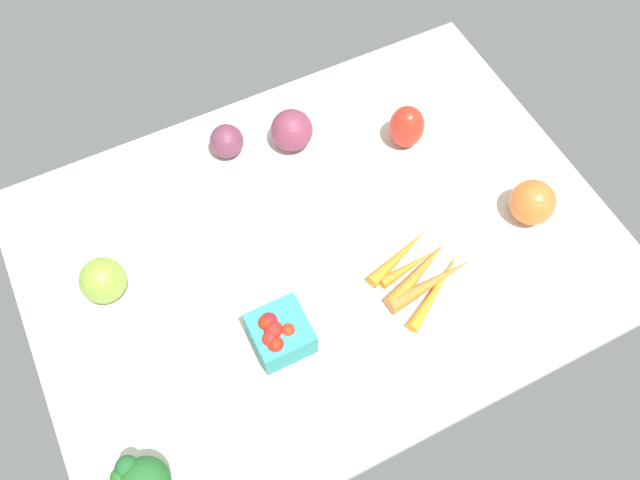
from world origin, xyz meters
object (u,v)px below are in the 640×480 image
(red_onion_center, at_px, (292,130))
(red_onion_near_basket, at_px, (227,141))
(heirloom_tomato_green, at_px, (103,280))
(carrot_bunch, at_px, (421,275))
(bell_pepper_red, at_px, (407,127))
(berry_basket, at_px, (279,333))
(heirloom_tomato_orange, at_px, (532,202))

(red_onion_center, height_order, red_onion_near_basket, red_onion_center)
(red_onion_center, relative_size, heirloom_tomato_green, 1.03)
(carrot_bunch, bearing_deg, bell_pepper_red, 65.27)
(red_onion_near_basket, xyz_separation_m, berry_basket, (-0.08, -0.40, 0.00))
(heirloom_tomato_orange, height_order, bell_pepper_red, bell_pepper_red)
(red_onion_near_basket, bearing_deg, heirloom_tomato_orange, -41.00)
(heirloom_tomato_orange, relative_size, red_onion_near_basket, 1.27)
(carrot_bunch, relative_size, red_onion_near_basket, 2.80)
(red_onion_center, xyz_separation_m, heirloom_tomato_green, (-0.42, -0.15, -0.00))
(heirloom_tomato_orange, xyz_separation_m, berry_basket, (-0.52, -0.02, -0.01))
(carrot_bunch, height_order, berry_basket, berry_basket)
(carrot_bunch, relative_size, heirloom_tomato_orange, 2.20)
(heirloom_tomato_orange, xyz_separation_m, red_onion_near_basket, (-0.44, 0.38, -0.01))
(carrot_bunch, distance_m, heirloom_tomato_green, 0.55)
(red_onion_center, relative_size, berry_basket, 0.89)
(berry_basket, bearing_deg, heirloom_tomato_orange, 2.38)
(heirloom_tomato_orange, relative_size, berry_basket, 0.90)
(red_onion_center, distance_m, bell_pepper_red, 0.22)
(red_onion_near_basket, height_order, bell_pepper_red, bell_pepper_red)
(bell_pepper_red, bearing_deg, berry_basket, -145.70)
(carrot_bunch, relative_size, red_onion_center, 2.23)
(berry_basket, distance_m, bell_pepper_red, 0.48)
(red_onion_near_basket, bearing_deg, bell_pepper_red, -22.45)
(carrot_bunch, relative_size, berry_basket, 1.99)
(red_onion_center, bearing_deg, heirloom_tomato_orange, -47.20)
(carrot_bunch, height_order, bell_pepper_red, bell_pepper_red)
(heirloom_tomato_green, bearing_deg, carrot_bunch, -24.00)
(heirloom_tomato_orange, bearing_deg, red_onion_near_basket, 139.00)
(carrot_bunch, relative_size, bell_pepper_red, 1.99)
(heirloom_tomato_orange, relative_size, bell_pepper_red, 0.90)
(heirloom_tomato_orange, bearing_deg, heirloom_tomato_green, 165.18)
(heirloom_tomato_orange, distance_m, red_onion_near_basket, 0.58)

